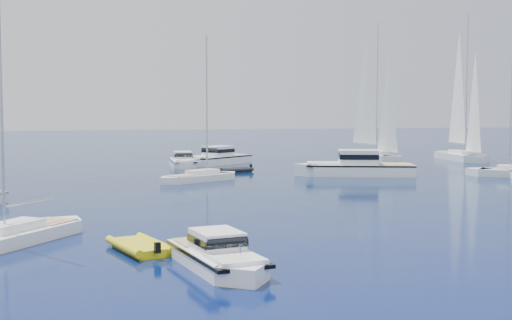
% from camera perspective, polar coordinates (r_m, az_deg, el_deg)
% --- Properties ---
extents(ground, '(400.00, 400.00, 0.00)m').
position_cam_1_polar(ground, '(33.71, 15.58, -6.61)').
color(ground, '#081353').
rests_on(ground, ground).
extents(motor_cruiser_near, '(3.40, 7.60, 1.93)m').
position_cam_1_polar(motor_cruiser_near, '(26.93, -3.20, -9.17)').
color(motor_cruiser_near, white).
rests_on(motor_cruiser_near, ground).
extents(motor_cruiser_centre, '(12.77, 7.48, 3.21)m').
position_cam_1_polar(motor_cruiser_centre, '(65.68, 8.41, -1.33)').
color(motor_cruiser_centre, white).
rests_on(motor_cruiser_centre, ground).
extents(motor_cruiser_distant, '(10.22, 8.98, 2.75)m').
position_cam_1_polar(motor_cruiser_distant, '(79.18, -3.31, -0.37)').
color(motor_cruiser_distant, white).
rests_on(motor_cruiser_distant, ground).
extents(motor_cruiser_horizon, '(3.00, 8.49, 2.20)m').
position_cam_1_polar(motor_cruiser_horizon, '(76.18, -6.20, -0.56)').
color(motor_cruiser_horizon, white).
rests_on(motor_cruiser_horizon, ground).
extents(sailboat_fore, '(7.55, 8.99, 13.79)m').
position_cam_1_polar(sailboat_fore, '(34.17, -19.40, -6.55)').
color(sailboat_fore, white).
rests_on(sailboat_fore, ground).
extents(sailboat_centre, '(9.10, 6.71, 13.46)m').
position_cam_1_polar(sailboat_centre, '(60.23, -4.81, -1.79)').
color(sailboat_centre, white).
rests_on(sailboat_centre, ground).
extents(sailboat_sails_r, '(6.17, 12.58, 17.90)m').
position_cam_1_polar(sailboat_sails_r, '(87.45, 9.63, 0.00)').
color(sailboat_sails_r, silver).
rests_on(sailboat_sails_r, ground).
extents(sailboat_sails_far, '(5.08, 13.41, 19.23)m').
position_cam_1_polar(sailboat_sails_far, '(90.08, 16.92, 0.00)').
color(sailboat_sails_far, silver).
rests_on(sailboat_sails_far, ground).
extents(tender_yellow, '(3.25, 4.57, 0.95)m').
position_cam_1_polar(tender_yellow, '(30.59, -9.82, -7.61)').
color(tender_yellow, '#D7C80C').
rests_on(tender_yellow, ground).
extents(tender_grey_far, '(3.74, 2.68, 0.95)m').
position_cam_1_polar(tender_grey_far, '(68.91, -1.66, -1.03)').
color(tender_grey_far, black).
rests_on(tender_grey_far, ground).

